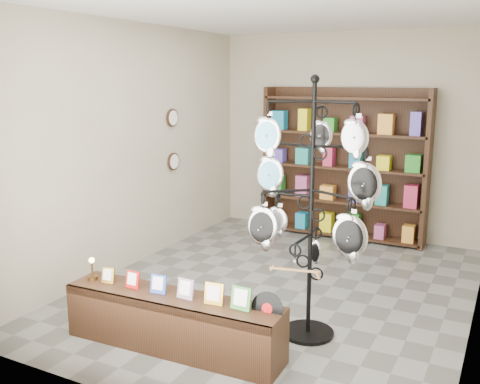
% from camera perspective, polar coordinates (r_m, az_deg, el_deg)
% --- Properties ---
extents(ground, '(5.00, 5.00, 0.00)m').
position_cam_1_polar(ground, '(6.17, 4.32, -10.16)').
color(ground, slate).
rests_on(ground, ground).
extents(room_envelope, '(5.00, 5.00, 5.00)m').
position_cam_1_polar(room_envelope, '(5.73, 4.62, 7.22)').
color(room_envelope, '#ACA18B').
rests_on(room_envelope, ground).
extents(display_tree, '(1.21, 1.10, 2.36)m').
position_cam_1_polar(display_tree, '(4.72, 7.66, 0.15)').
color(display_tree, black).
rests_on(display_tree, ground).
extents(front_shelf, '(2.02, 0.49, 0.71)m').
position_cam_1_polar(front_shelf, '(4.83, -7.17, -13.58)').
color(front_shelf, black).
rests_on(front_shelf, ground).
extents(back_shelving, '(2.42, 0.36, 2.20)m').
position_cam_1_polar(back_shelving, '(7.99, 10.95, 2.47)').
color(back_shelving, black).
rests_on(back_shelving, ground).
extents(wall_clocks, '(0.03, 0.24, 0.84)m').
position_cam_1_polar(wall_clocks, '(7.42, -7.18, 5.54)').
color(wall_clocks, black).
rests_on(wall_clocks, ground).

